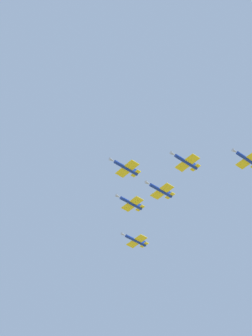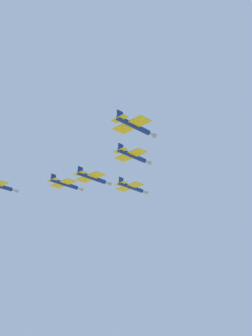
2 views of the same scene
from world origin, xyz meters
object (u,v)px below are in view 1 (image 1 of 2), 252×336
Objects in this scene: jet_port_outer at (160,190)px; jet_center_rear at (135,240)px; jet_lead at (125,168)px; jet_starboard_outer at (247,159)px; jet_starboard_inner at (131,203)px; jet_port_inner at (186,162)px.

jet_center_rear is (-3.25, -26.90, 0.58)m from jet_port_outer.
jet_lead is 34.95m from jet_starboard_outer.
jet_starboard_outer is 49.43m from jet_center_rear.
jet_port_outer is at bearing -174.29° from jet_starboard_inner.
jet_starboard_inner is at bearing 135.00° from jet_center_rear.
jet_port_inner is 1.00× the size of jet_port_outer.
jet_center_rear reaches higher than jet_port_outer.
jet_starboard_inner reaches higher than jet_lead.
jet_starboard_inner reaches higher than jet_port_inner.
jet_center_rear is at bearing 0.00° from jet_starboard_outer.
jet_port_outer is (2.50, -12.16, -2.04)m from jet_port_inner.
jet_port_outer is (-4.86, 11.43, -2.28)m from jet_starboard_inner.
jet_port_inner is at bearing -180.00° from jet_starboard_inner.
jet_port_inner reaches higher than jet_center_rear.
jet_port_inner is 24.71m from jet_starboard_inner.
jet_port_outer is at bearing 155.77° from jet_center_rear.
jet_port_outer is 1.00× the size of jet_starboard_outer.
jet_port_inner is 1.00× the size of jet_starboard_inner.
jet_port_inner is at bearing 45.00° from jet_starboard_outer.
jet_lead is at bearing 45.00° from jet_starboard_outer.
jet_starboard_inner is (-8.11, -15.48, 1.11)m from jet_lead.
jet_port_inner is (-15.48, 8.11, 0.87)m from jet_lead.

